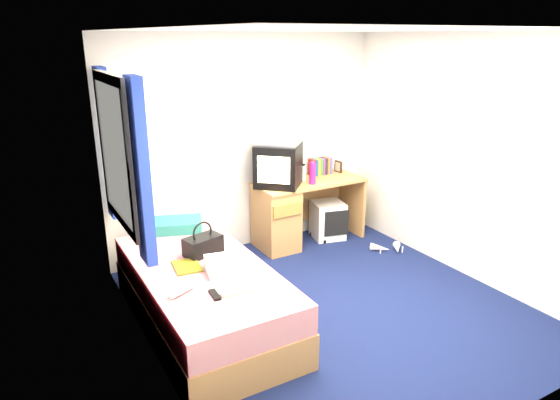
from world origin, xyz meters
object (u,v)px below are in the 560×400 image
remote_control (215,295)px  white_heels (389,248)px  water_bottle (181,289)px  colour_swatch_fan (235,292)px  pillow (176,225)px  bed (204,296)px  aerosol_can (304,173)px  vcr (278,140)px  picture_frame (338,167)px  storage_cube (328,220)px  pink_water_bottle (312,174)px  magazine (187,266)px  desk (288,212)px  crt_tv (278,165)px  handbag (203,245)px  towel (227,265)px

remote_control → white_heels: 2.69m
water_bottle → colour_swatch_fan: 0.40m
pillow → water_bottle: size_ratio=2.46×
bed → aerosol_can: aerosol_can is taller
vcr → picture_frame: size_ratio=3.27×
storage_cube → pink_water_bottle: pink_water_bottle is taller
storage_cube → white_heels: 0.82m
colour_swatch_fan → white_heels: bearing=21.2°
picture_frame → water_bottle: size_ratio=0.70×
pillow → colour_swatch_fan: pillow is taller
pillow → pink_water_bottle: pink_water_bottle is taller
bed → colour_swatch_fan: colour_swatch_fan is taller
storage_cube → magazine: magazine is taller
pink_water_bottle → colour_swatch_fan: bearing=-137.8°
magazine → picture_frame: bearing=26.6°
remote_control → desk: bearing=49.9°
crt_tv → aerosol_can: (0.35, 0.01, -0.14)m
vcr → pillow: bearing=-125.9°
desk → magazine: (-1.60, -1.06, 0.14)m
storage_cube → magazine: (-2.14, -1.02, 0.32)m
desk → magazine: 1.93m
storage_cube → magazine: 2.39m
bed → colour_swatch_fan: (0.05, -0.53, 0.28)m
storage_cube → picture_frame: size_ratio=3.21×
handbag → towel: bearing=-98.3°
remote_control → towel: bearing=57.4°
pink_water_bottle → pillow: bearing=-177.0°
vcr → aerosol_can: (0.34, 0.01, -0.42)m
storage_cube → water_bottle: (-2.33, -1.43, 0.35)m
aerosol_can → colour_swatch_fan: bearing=-134.7°
magazine → handbag: bearing=40.0°
colour_swatch_fan → remote_control: size_ratio=1.38×
pillow → picture_frame: size_ratio=3.51×
crt_tv → magazine: 1.87m
bed → desk: size_ratio=1.54×
magazine → aerosol_can: bearing=30.6°
bed → handbag: bearing=66.6°
pink_water_bottle → magazine: (-1.84, -0.93, -0.32)m
picture_frame → handbag: bearing=-160.2°
desk → magazine: desk is taller
magazine → remote_control: bearing=-88.7°
picture_frame → pillow: bearing=-175.9°
bed → pink_water_bottle: bearing=29.8°
towel → magazine: 0.35m
aerosol_can → magazine: (-1.82, -1.08, -0.29)m
desk → towel: desk is taller
crt_tv → remote_control: bearing=-89.1°
remote_control → aerosol_can: bearing=46.6°
towel → white_heels: bearing=13.6°
crt_tv → colour_swatch_fan: crt_tv is taller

